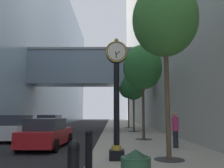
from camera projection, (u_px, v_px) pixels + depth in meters
The scene contains 13 objects.
ground_plane at pixel (105, 129), 27.67m from camera, with size 110.00×110.00×0.00m, color black.
sidewalk_right at pixel (127, 127), 30.65m from camera, with size 5.61×80.00×0.14m, color #ADA593.
building_block_left at pixel (18, 35), 32.30m from camera, with size 23.00×80.00×25.82m.
street_clock at pixel (117, 91), 8.71m from camera, with size 0.84×0.55×4.61m.
bollard_second at pixel (89, 149), 6.78m from camera, with size 0.23×0.23×1.20m.
street_tree_near at pixel (165, 20), 9.07m from camera, with size 2.57×2.57×6.85m.
street_tree_mid_near at pixel (143, 67), 15.73m from camera, with size 2.69×2.69×6.41m.
street_tree_mid_far at pixel (134, 86), 22.39m from camera, with size 2.34×2.34×5.73m.
street_tree_far at pixel (129, 87), 29.20m from camera, with size 2.48×2.48×6.50m.
pedestrian_walking at pixel (176, 129), 11.45m from camera, with size 0.45×0.52×1.77m.
car_silver_near at pixel (51, 125), 21.17m from camera, with size 2.04×4.69×1.73m.
car_red_mid at pixel (48, 133), 12.41m from camera, with size 2.11×4.66×1.57m.
car_white_far at pixel (16, 128), 15.62m from camera, with size 2.01×4.09×1.73m.
Camera 1 is at (0.89, -1.15, 1.80)m, focal length 36.75 mm.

